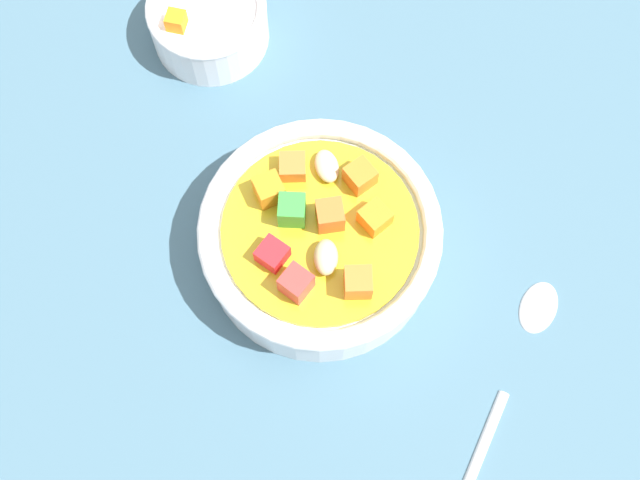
{
  "coord_description": "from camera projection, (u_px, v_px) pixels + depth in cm",
  "views": [
    {
      "loc": [
        13.21,
        -13.1,
        54.29
      ],
      "look_at": [
        0.0,
        0.0,
        2.32
      ],
      "focal_mm": 46.63,
      "sensor_mm": 36.0,
      "label": 1
    }
  ],
  "objects": [
    {
      "name": "ground_plane",
      "position": [
        320.0,
        256.0,
        0.58
      ],
      "size": [
        140.0,
        140.0,
        2.0
      ],
      "primitive_type": "cube",
      "color": "#42667A"
    },
    {
      "name": "soup_bowl_main",
      "position": [
        320.0,
        238.0,
        0.55
      ],
      "size": [
        15.9,
        15.9,
        6.27
      ],
      "color": "white",
      "rests_on": "ground_plane"
    },
    {
      "name": "spoon",
      "position": [
        511.0,
        378.0,
        0.54
      ],
      "size": [
        8.36,
        19.62,
        0.93
      ],
      "rotation": [
        0.0,
        0.0,
        1.92
      ],
      "color": "silver",
      "rests_on": "ground_plane"
    },
    {
      "name": "side_bowl_small",
      "position": [
        208.0,
        21.0,
        0.61
      ],
      "size": [
        8.79,
        8.79,
        4.86
      ],
      "color": "white",
      "rests_on": "ground_plane"
    }
  ]
}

